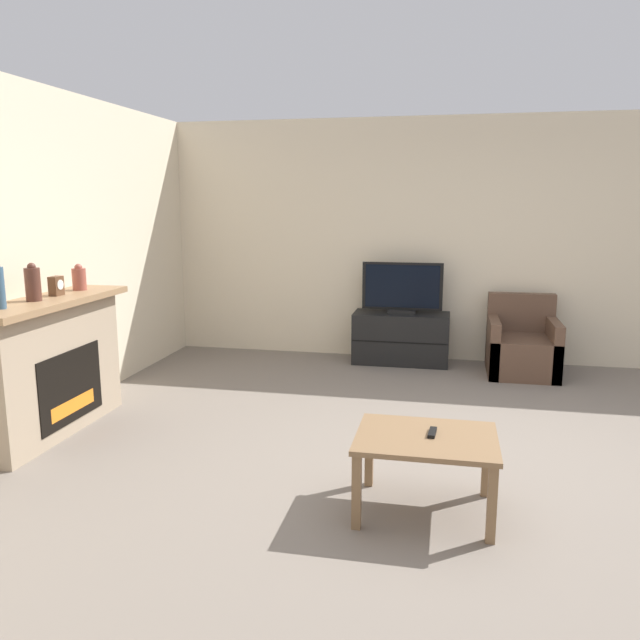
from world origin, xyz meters
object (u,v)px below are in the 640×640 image
(mantel_vase_right, at_px, (79,278))
(mantel_clock, at_px, (56,286))
(fireplace, at_px, (48,365))
(coffee_table, at_px, (426,447))
(armchair, at_px, (522,348))
(tv, at_px, (402,290))
(remote, at_px, (432,432))
(mantel_vase_centre_left, at_px, (33,283))
(tv_stand, at_px, (401,338))

(mantel_vase_right, relative_size, mantel_clock, 1.45)
(fireplace, distance_m, coffee_table, 3.00)
(coffee_table, bearing_deg, armchair, 74.87)
(mantel_clock, bearing_deg, coffee_table, -16.43)
(tv, height_order, remote, tv)
(fireplace, relative_size, mantel_vase_centre_left, 5.54)
(tv_stand, height_order, coffee_table, tv_stand)
(tv_stand, height_order, armchair, armchair)
(mantel_clock, height_order, tv, mantel_clock)
(fireplace, bearing_deg, mantel_clock, 83.60)
(mantel_vase_centre_left, distance_m, mantel_clock, 0.28)
(mantel_clock, xyz_separation_m, coffee_table, (2.90, -0.85, -0.74))
(mantel_vase_right, bearing_deg, coffee_table, -21.93)
(tv, xyz_separation_m, remote, (0.44, -3.37, -0.35))
(mantel_vase_right, xyz_separation_m, armchair, (3.77, 2.06, -0.89))
(tv, height_order, armchair, tv)
(tv_stand, bearing_deg, mantel_vase_centre_left, -131.35)
(mantel_clock, bearing_deg, tv_stand, 45.76)
(fireplace, bearing_deg, tv, 47.23)
(mantel_clock, bearing_deg, mantel_vase_centre_left, -90.16)
(tv_stand, bearing_deg, tv, -90.00)
(tv, xyz_separation_m, armchair, (1.28, -0.18, -0.56))
(mantel_clock, bearing_deg, mantel_vase_right, 90.14)
(remote, bearing_deg, mantel_clock, 168.65)
(fireplace, xyz_separation_m, tv_stand, (2.51, 2.71, -0.26))
(fireplace, xyz_separation_m, tv, (2.51, 2.71, 0.29))
(mantel_vase_right, xyz_separation_m, tv, (2.49, 2.24, -0.33))
(mantel_vase_centre_left, xyz_separation_m, mantel_vase_right, (0.00, 0.59, -0.03))
(fireplace, relative_size, tv, 1.77)
(armchair, height_order, coffee_table, armchair)
(remote, bearing_deg, tv, 101.66)
(mantel_vase_right, xyz_separation_m, mantel_clock, (0.00, -0.31, -0.02))
(coffee_table, bearing_deg, fireplace, 166.54)
(mantel_vase_centre_left, bearing_deg, coffee_table, -11.32)
(fireplace, height_order, mantel_vase_right, mantel_vase_right)
(coffee_table, bearing_deg, tv, 96.78)
(mantel_vase_right, bearing_deg, remote, -21.13)
(tv, xyz_separation_m, coffee_table, (0.41, -3.41, -0.43))
(armchair, bearing_deg, mantel_vase_right, -151.32)
(tv, distance_m, coffee_table, 3.46)
(fireplace, height_order, remote, fireplace)
(mantel_clock, bearing_deg, remote, -15.63)
(fireplace, bearing_deg, mantel_vase_right, 87.95)
(fireplace, xyz_separation_m, mantel_vase_centre_left, (0.02, -0.12, 0.65))
(armchair, bearing_deg, coffee_table, -105.13)
(mantel_vase_centre_left, distance_m, remote, 3.06)
(mantel_vase_centre_left, height_order, tv, mantel_vase_centre_left)
(mantel_vase_centre_left, height_order, mantel_vase_right, mantel_vase_centre_left)
(fireplace, distance_m, tv, 3.70)
(remote, bearing_deg, armchair, 79.53)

